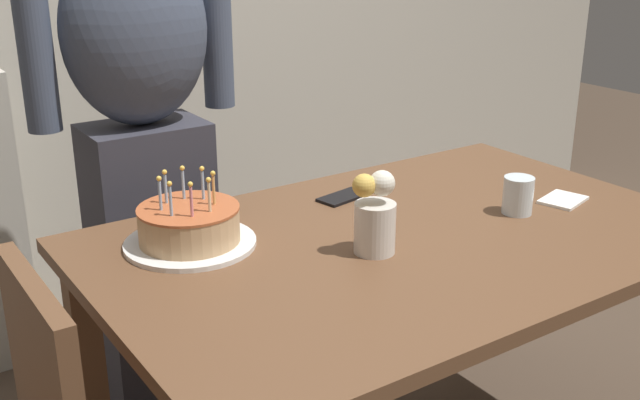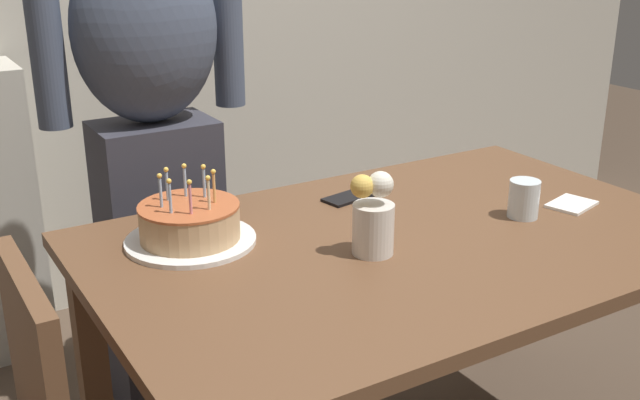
# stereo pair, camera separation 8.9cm
# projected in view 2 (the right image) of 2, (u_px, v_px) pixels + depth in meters

# --- Properties ---
(dining_table) EXTENTS (1.50, 0.96, 0.74)m
(dining_table) POSITION_uv_depth(u_px,v_px,m) (403.00, 273.00, 1.90)
(dining_table) COLOR brown
(dining_table) RESTS_ON ground_plane
(birthday_cake) EXTENTS (0.31, 0.31, 0.18)m
(birthday_cake) POSITION_uv_depth(u_px,v_px,m) (190.00, 225.00, 1.81)
(birthday_cake) COLOR white
(birthday_cake) RESTS_ON dining_table
(water_glass_near) EXTENTS (0.08, 0.08, 0.10)m
(water_glass_near) POSITION_uv_depth(u_px,v_px,m) (524.00, 199.00, 1.97)
(water_glass_near) COLOR silver
(water_glass_near) RESTS_ON dining_table
(cell_phone) EXTENTS (0.15, 0.10, 0.01)m
(cell_phone) POSITION_uv_depth(u_px,v_px,m) (348.00, 197.00, 2.11)
(cell_phone) COLOR black
(cell_phone) RESTS_ON dining_table
(napkin_stack) EXTENTS (0.15, 0.13, 0.01)m
(napkin_stack) POSITION_uv_depth(u_px,v_px,m) (572.00, 204.00, 2.06)
(napkin_stack) COLOR white
(napkin_stack) RESTS_ON dining_table
(flower_vase) EXTENTS (0.10, 0.10, 0.20)m
(flower_vase) POSITION_uv_depth(u_px,v_px,m) (373.00, 218.00, 1.74)
(flower_vase) COLOR silver
(flower_vase) RESTS_ON dining_table
(person_man_bearded) EXTENTS (0.61, 0.27, 1.66)m
(person_man_bearded) POSITION_uv_depth(u_px,v_px,m) (153.00, 137.00, 2.21)
(person_man_bearded) COLOR #33333D
(person_man_bearded) RESTS_ON ground_plane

